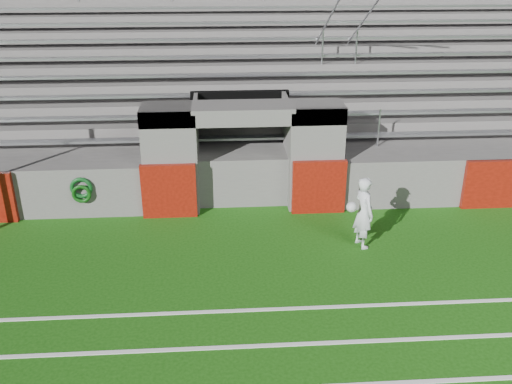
{
  "coord_description": "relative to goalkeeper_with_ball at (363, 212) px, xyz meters",
  "views": [
    {
      "loc": [
        -0.56,
        -9.55,
        6.18
      ],
      "look_at": [
        0.2,
        1.8,
        1.1
      ],
      "focal_mm": 40.0,
      "sensor_mm": 36.0,
      "label": 1
    }
  ],
  "objects": [
    {
      "name": "goalkeeper_with_ball",
      "position": [
        0.0,
        0.0,
        0.0
      ],
      "size": [
        0.7,
        0.68,
        1.61
      ],
      "color": "silver",
      "rests_on": "ground"
    },
    {
      "name": "ground",
      "position": [
        -2.47,
        -1.23,
        -0.81
      ],
      "size": [
        90.0,
        90.0,
        0.0
      ],
      "primitive_type": "plane",
      "color": "#164A0C",
      "rests_on": "ground"
    },
    {
      "name": "stadium_structure",
      "position": [
        -2.47,
        6.73,
        0.68
      ],
      "size": [
        26.0,
        8.48,
        5.42
      ],
      "color": "#565452",
      "rests_on": "ground"
    },
    {
      "name": "hose_coil",
      "position": [
        -6.31,
        1.7,
        -0.05
      ],
      "size": [
        0.53,
        0.14,
        0.63
      ],
      "color": "#0D4417",
      "rests_on": "ground"
    }
  ]
}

